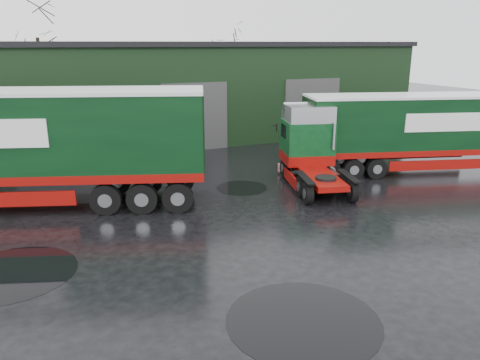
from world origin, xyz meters
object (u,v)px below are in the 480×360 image
warehouse (168,89)px  tree_back_a (40,62)px  trailer_left (13,149)px  tree_back_b (224,70)px  hero_tractor (317,149)px  wash_bucket (345,170)px  lorry_right (420,133)px

warehouse → tree_back_a: 12.90m
warehouse → trailer_left: (-9.50, -12.92, -0.86)m
trailer_left → tree_back_a: tree_back_a is taller
trailer_left → tree_back_a: size_ratio=1.56×
warehouse → trailer_left: bearing=-126.3°
trailer_left → warehouse: bearing=-17.8°
tree_back_a → tree_back_b: bearing=0.0°
hero_tractor → tree_back_b: bearing=92.9°
wash_bucket → trailer_left: bearing=176.1°
warehouse → tree_back_a: (-8.00, 10.00, 1.59)m
hero_tractor → wash_bucket: (2.70, 1.59, -1.62)m
tree_back_a → wash_bucket: bearing=-61.1°
tree_back_a → hero_tractor: bearing=-67.6°
warehouse → lorry_right: bearing=-59.8°
trailer_left → tree_back_a: bearing=14.7°
trailer_left → tree_back_b: bearing=-18.9°
wash_bucket → tree_back_a: 27.70m
wash_bucket → tree_back_a: tree_back_a is taller
hero_tractor → wash_bucket: size_ratio=17.26×
trailer_left → lorry_right: bearing=-78.0°
trailer_left → wash_bucket: bearing=-75.4°
hero_tractor → trailer_left: 12.29m
trailer_left → wash_bucket: (14.70, -0.99, -2.14)m
warehouse → tree_back_b: bearing=51.3°
hero_tractor → tree_back_a: tree_back_a is taller
warehouse → lorry_right: size_ratio=2.20×
wash_bucket → tree_back_b: bearing=83.3°
wash_bucket → tree_back_a: bearing=118.9°
trailer_left → wash_bucket: trailer_left is taller
trailer_left → hero_tractor: bearing=-83.6°
warehouse → hero_tractor: 15.76m
trailer_left → tree_back_b: tree_back_b is taller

